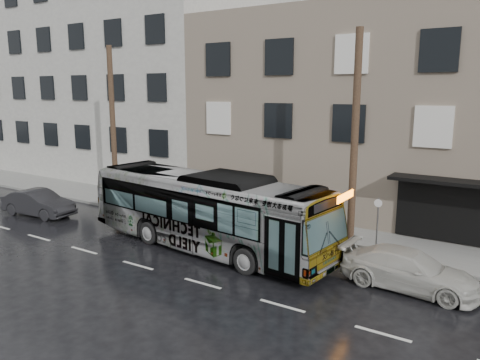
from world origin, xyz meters
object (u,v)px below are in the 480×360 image
object	(u,v)px
utility_pole_front	(354,144)
bus	(206,211)
utility_pole_rear	(113,128)
sign_post	(377,227)
dark_sedan	(38,203)
white_sedan	(409,270)

from	to	relation	value
utility_pole_front	bus	distance (m)	6.78
utility_pole_rear	bus	bearing A→B (deg)	-17.30
utility_pole_rear	bus	world-z (taller)	utility_pole_rear
sign_post	bus	size ratio (longest dim) A/B	0.20
bus	utility_pole_front	bearing A→B (deg)	-57.83
utility_pole_rear	dark_sedan	world-z (taller)	utility_pole_rear
utility_pole_rear	bus	size ratio (longest dim) A/B	0.75
dark_sedan	bus	bearing A→B (deg)	-92.53
utility_pole_front	dark_sedan	world-z (taller)	utility_pole_front
bus	dark_sedan	xyz separation A→B (m)	(-10.90, -0.76, -0.97)
utility_pole_rear	dark_sedan	distance (m)	5.74
utility_pole_front	sign_post	size ratio (longest dim) A/B	3.75
bus	white_sedan	world-z (taller)	bus
utility_pole_front	dark_sedan	bearing A→B (deg)	-168.22
sign_post	white_sedan	xyz separation A→B (m)	(1.82, -2.23, -0.67)
utility_pole_rear	sign_post	xyz separation A→B (m)	(15.10, 0.00, -3.30)
sign_post	white_sedan	bearing A→B (deg)	-50.74
bus	dark_sedan	bearing A→B (deg)	100.33
utility_pole_front	white_sedan	world-z (taller)	utility_pole_front
white_sedan	bus	bearing A→B (deg)	95.96
dark_sedan	utility_pole_rear	bearing A→B (deg)	-41.45
utility_pole_rear	white_sedan	world-z (taller)	utility_pole_rear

